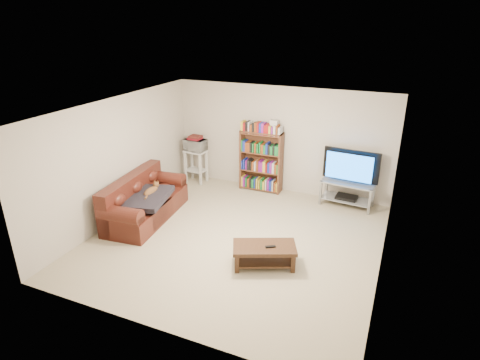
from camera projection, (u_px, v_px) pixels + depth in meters
The scene contains 19 objects.
floor at pixel (236, 239), 7.34m from camera, with size 5.00×5.00×0.00m, color #C2B390.
ceiling at pixel (236, 109), 6.43m from camera, with size 5.00×5.00×0.00m, color white.
wall_back at pixel (281, 140), 9.01m from camera, with size 5.00×5.00×0.00m, color beige.
wall_front at pixel (152, 251), 4.76m from camera, with size 5.00×5.00×0.00m, color beige.
wall_left at pixel (119, 159), 7.79m from camera, with size 5.00×5.00×0.00m, color beige.
wall_right at pixel (390, 203), 5.98m from camera, with size 5.00×5.00×0.00m, color beige.
sofa at pixel (143, 203), 8.02m from camera, with size 1.08×2.12×0.87m.
blanket at pixel (146, 198), 7.77m from camera, with size 0.79×1.02×0.10m, color black.
cat at pixel (151, 191), 7.91m from camera, with size 0.22×0.56×0.17m, color brown, non-canonical shape.
coffee_table at pixel (264, 252), 6.47m from camera, with size 1.13×0.86×0.37m.
remote at pixel (270, 247), 6.38m from camera, with size 0.17×0.05×0.02m, color black.
tv_stand at pixel (347, 190), 8.51m from camera, with size 1.13×0.58×0.54m.
television at pixel (350, 167), 8.31m from camera, with size 1.17×0.15×0.68m, color black.
dvd_player at pixel (346, 197), 8.57m from camera, with size 0.44×0.30×0.06m, color black.
bookshelf at pixel (261, 160), 9.16m from camera, with size 0.97×0.30×1.41m.
shelf_clutter at pixel (266, 127), 8.84m from camera, with size 0.71×0.22×0.28m.
microwave_stand at pixel (196, 162), 9.70m from camera, with size 0.53×0.40×0.80m.
microwave at pixel (195, 145), 9.54m from camera, with size 0.50×0.34×0.27m, color silver.
game_boxes at pixel (195, 138), 9.48m from camera, with size 0.29×0.26×0.05m, color maroon.
Camera 1 is at (2.56, -5.85, 3.78)m, focal length 30.00 mm.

